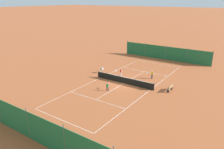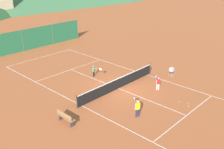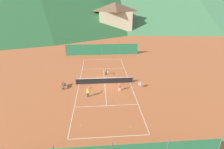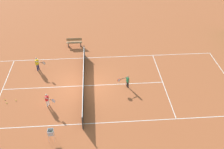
% 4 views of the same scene
% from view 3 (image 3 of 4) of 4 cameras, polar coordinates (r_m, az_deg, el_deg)
% --- Properties ---
extents(ground_plane, '(600.00, 600.00, 0.00)m').
position_cam_3_polar(ground_plane, '(28.26, -2.41, -2.90)').
color(ground_plane, '#A8542D').
extents(court_line_markings, '(8.25, 23.85, 0.01)m').
position_cam_3_polar(court_line_markings, '(28.26, -2.41, -2.89)').
color(court_line_markings, white).
rests_on(court_line_markings, ground).
extents(tennis_net, '(9.18, 0.08, 1.06)m').
position_cam_3_polar(tennis_net, '(28.04, -2.43, -1.99)').
color(tennis_net, '#2D2D2D').
rests_on(tennis_net, ground).
extents(windscreen_fence_far, '(17.28, 0.08, 2.90)m').
position_cam_3_polar(windscreen_fence_far, '(42.31, -3.28, 8.15)').
color(windscreen_fence_far, '#236B42').
rests_on(windscreen_fence_far, ground).
extents(player_near_service, '(0.74, 0.95, 1.28)m').
position_cam_3_polar(player_near_service, '(24.49, -7.83, -5.63)').
color(player_near_service, '#23284C').
rests_on(player_near_service, ground).
extents(player_near_baseline, '(0.42, 0.96, 1.09)m').
position_cam_3_polar(player_near_baseline, '(31.10, -1.94, 0.99)').
color(player_near_baseline, black).
rests_on(player_near_baseline, ground).
extents(player_far_baseline, '(0.75, 0.81, 1.11)m').
position_cam_3_polar(player_far_baseline, '(25.87, 2.56, -3.95)').
color(player_far_baseline, white).
rests_on(player_far_baseline, ground).
extents(tennis_ball_alley_left, '(0.07, 0.07, 0.07)m').
position_cam_3_polar(tennis_ball_alley_left, '(19.96, 12.56, -16.24)').
color(tennis_ball_alley_left, '#CCE033').
rests_on(tennis_ball_alley_left, ground).
extents(tennis_ball_far_corner, '(0.07, 0.07, 0.07)m').
position_cam_3_polar(tennis_ball_far_corner, '(23.22, 1.29, -9.23)').
color(tennis_ball_far_corner, '#CCE033').
rests_on(tennis_ball_far_corner, ground).
extents(tennis_ball_near_corner, '(0.07, 0.07, 0.07)m').
position_cam_3_polar(tennis_ball_near_corner, '(23.44, 2.21, -8.88)').
color(tennis_ball_near_corner, '#CCE033').
rests_on(tennis_ball_near_corner, ground).
extents(tennis_ball_service_box, '(0.07, 0.07, 0.07)m').
position_cam_3_polar(tennis_ball_service_box, '(21.41, -15.20, -13.42)').
color(tennis_ball_service_box, '#CCE033').
rests_on(tennis_ball_service_box, ground).
extents(tennis_ball_by_net_right, '(0.07, 0.07, 0.07)m').
position_cam_3_polar(tennis_ball_by_net_right, '(19.63, 6.12, -16.50)').
color(tennis_ball_by_net_right, '#CCE033').
rests_on(tennis_ball_by_net_right, ground).
extents(tennis_ball_mid_court, '(0.07, 0.07, 0.07)m').
position_cam_3_polar(tennis_ball_mid_court, '(19.99, -10.17, -15.92)').
color(tennis_ball_mid_court, '#CCE033').
rests_on(tennis_ball_mid_court, ground).
extents(tennis_ball_alley_right, '(0.07, 0.07, 0.07)m').
position_cam_3_polar(tennis_ball_alley_right, '(23.93, 1.43, -8.13)').
color(tennis_ball_alley_right, '#CCE033').
rests_on(tennis_ball_alley_right, ground).
extents(ball_hopper, '(0.36, 0.36, 0.89)m').
position_cam_3_polar(ball_hopper, '(26.93, 9.10, -3.06)').
color(ball_hopper, '#B7B7BC').
rests_on(ball_hopper, ground).
extents(courtside_bench, '(0.36, 1.50, 0.84)m').
position_cam_3_polar(courtside_bench, '(27.72, -15.59, -3.35)').
color(courtside_bench, olive).
rests_on(courtside_bench, ground).
extents(alpine_chalet, '(13.00, 10.00, 11.20)m').
position_cam_3_polar(alpine_chalet, '(70.33, 0.96, 18.19)').
color(alpine_chalet, '#C6B28E').
rests_on(alpine_chalet, ground).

